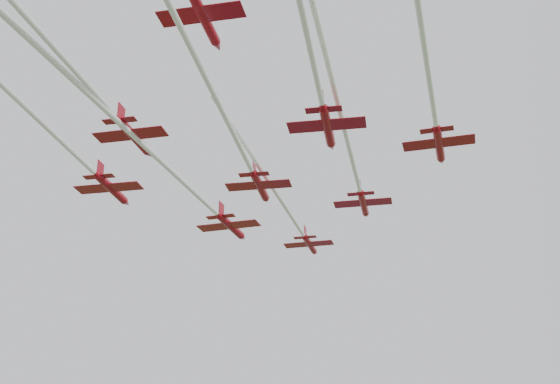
% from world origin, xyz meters
% --- Properties ---
extents(jet_lead, '(8.26, 55.44, 2.45)m').
position_xyz_m(jet_lead, '(2.02, 9.54, 50.59)').
color(jet_lead, '#9D0917').
extents(jet_row2_left, '(11.54, 61.38, 2.84)m').
position_xyz_m(jet_row2_left, '(-9.07, -4.91, 49.66)').
color(jet_row2_left, '#9D0917').
extents(jet_row2_right, '(8.56, 63.17, 2.56)m').
position_xyz_m(jet_row2_right, '(12.43, -6.10, 52.13)').
color(jet_row2_right, '#9D0917').
extents(jet_row3_left, '(9.30, 61.91, 2.79)m').
position_xyz_m(jet_row3_left, '(-21.32, -18.33, 51.40)').
color(jet_row3_left, '#9D0917').
extents(jet_row3_mid, '(8.49, 57.31, 2.55)m').
position_xyz_m(jet_row3_mid, '(0.38, -18.82, 49.48)').
color(jet_row3_mid, '#9D0917').
extents(jet_row3_right, '(9.00, 55.14, 2.53)m').
position_xyz_m(jet_row3_right, '(21.95, -23.31, 50.93)').
color(jet_row3_right, '#9D0917').
extents(jet_row4_left, '(8.41, 43.31, 2.50)m').
position_xyz_m(jet_row4_left, '(-11.59, -28.97, 49.99)').
color(jet_row4_left, '#9D0917').
extents(jet_row4_right, '(8.53, 50.25, 2.56)m').
position_xyz_m(jet_row4_right, '(11.01, -30.62, 49.52)').
color(jet_row4_right, '#9D0917').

